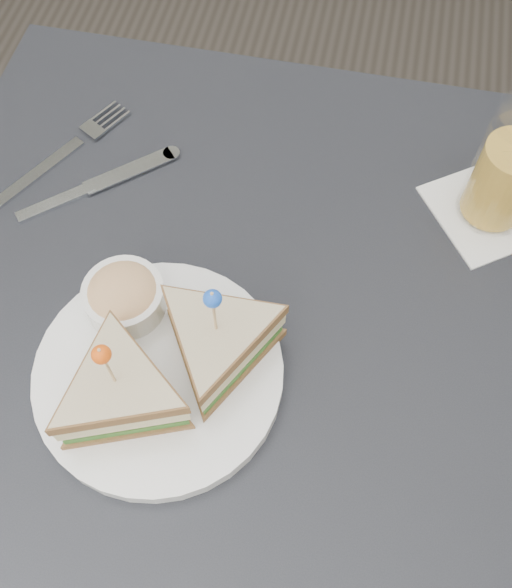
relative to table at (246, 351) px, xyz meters
The scene contains 6 objects.
ground_plane 0.67m from the table, ahead, with size 3.50×3.50×0.00m, color #3F3833.
table is the anchor object (origin of this frame).
plate_meal 0.15m from the table, 130.33° to the right, with size 0.30×0.29×0.15m.
cutlery_fork 0.34m from the table, 144.77° to the left, with size 0.12×0.19×0.01m.
cutlery_knife 0.27m from the table, 147.34° to the left, with size 0.17×0.15×0.01m.
drink_set 0.35m from the table, 38.89° to the left, with size 0.17×0.17×0.16m.
Camera 1 is at (0.07, -0.30, 1.38)m, focal length 40.00 mm.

